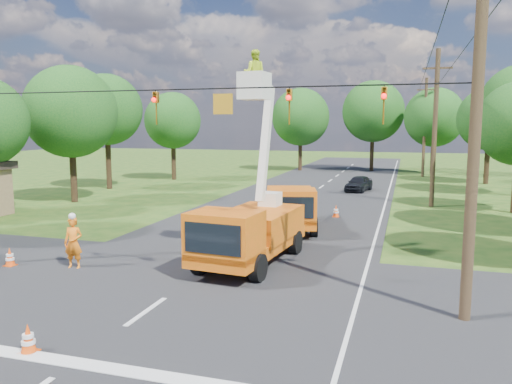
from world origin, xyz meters
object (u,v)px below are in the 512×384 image
(traffic_cone_0, at_px, (28,339))
(traffic_cone_1, at_px, (273,247))
(second_truck, at_px, (290,206))
(tree_far_b, at_px, (373,112))
(traffic_cone_2, at_px, (290,232))
(traffic_cone_4, at_px, (10,257))
(ground_worker, at_px, (73,243))
(traffic_cone_6, at_px, (336,211))
(tree_far_a, at_px, (301,117))
(pole_right_mid, at_px, (435,127))
(tree_far_c, at_px, (434,117))
(tree_left_e, at_px, (107,110))
(distant_car, at_px, (359,183))
(tree_left_f, at_px, (173,121))
(pole_right_near, at_px, (475,130))
(bucket_truck, at_px, (249,221))
(tree_left_d, at_px, (70,112))
(pole_right_far, at_px, (425,127))
(tree_right_e, at_px, (489,119))

(traffic_cone_0, relative_size, traffic_cone_1, 1.00)
(second_truck, distance_m, tree_far_b, 35.24)
(traffic_cone_2, bearing_deg, tree_far_b, 88.21)
(traffic_cone_1, distance_m, traffic_cone_4, 9.95)
(ground_worker, xyz_separation_m, traffic_cone_4, (-2.46, -0.47, -0.61))
(traffic_cone_2, height_order, traffic_cone_6, same)
(traffic_cone_0, relative_size, tree_far_a, 0.07)
(pole_right_mid, height_order, tree_far_c, pole_right_mid)
(traffic_cone_6, bearing_deg, tree_left_e, 158.85)
(distant_car, xyz_separation_m, tree_left_f, (-18.07, 3.74, 5.05))
(pole_right_near, xyz_separation_m, tree_far_b, (-5.50, 45.00, 1.70))
(bucket_truck, height_order, traffic_cone_0, bucket_truck)
(traffic_cone_4, bearing_deg, traffic_cone_1, 25.37)
(pole_right_near, bearing_deg, tree_far_a, 107.43)
(bucket_truck, xyz_separation_m, traffic_cone_0, (-2.62, -8.57, -1.32))
(traffic_cone_6, distance_m, tree_far_c, 28.99)
(second_truck, relative_size, distant_car, 1.75)
(pole_right_near, height_order, tree_left_e, pole_right_near)
(bucket_truck, distance_m, tree_left_d, 20.43)
(second_truck, xyz_separation_m, tree_left_e, (-18.12, 11.75, 5.30))
(distant_car, height_order, traffic_cone_1, distant_car)
(bucket_truck, bearing_deg, ground_worker, -152.77)
(traffic_cone_6, bearing_deg, second_truck, -113.47)
(traffic_cone_6, distance_m, tree_left_f, 24.38)
(second_truck, bearing_deg, tree_left_d, 149.35)
(tree_left_e, bearing_deg, tree_far_c, 37.25)
(pole_right_far, distance_m, tree_far_c, 2.43)
(tree_far_a, bearing_deg, second_truck, -79.07)
(bucket_truck, relative_size, pole_right_near, 0.80)
(pole_right_far, distance_m, tree_left_f, 25.36)
(traffic_cone_4, bearing_deg, second_truck, 48.38)
(pole_right_far, xyz_separation_m, tree_far_b, (-5.50, 5.00, 1.70))
(tree_right_e, xyz_separation_m, tree_far_b, (-10.80, 10.00, 1.00))
(traffic_cone_2, relative_size, pole_right_far, 0.07)
(tree_right_e, bearing_deg, tree_far_c, 121.56)
(tree_left_f, bearing_deg, second_truck, -50.77)
(traffic_cone_4, height_order, tree_left_f, tree_left_f)
(tree_left_d, bearing_deg, tree_far_b, 59.04)
(ground_worker, relative_size, traffic_cone_6, 2.72)
(tree_left_d, bearing_deg, traffic_cone_2, -22.82)
(traffic_cone_0, xyz_separation_m, traffic_cone_6, (4.41, 19.36, 0.00))
(distant_car, bearing_deg, ground_worker, -95.86)
(tree_far_c, bearing_deg, distant_car, -111.59)
(tree_right_e, bearing_deg, traffic_cone_0, -110.69)
(tree_left_f, height_order, tree_right_e, tree_right_e)
(traffic_cone_6, bearing_deg, traffic_cone_0, -102.84)
(distant_car, height_order, tree_far_b, tree_far_b)
(tree_left_e, bearing_deg, tree_far_b, 49.28)
(second_truck, height_order, pole_right_far, pole_right_far)
(second_truck, bearing_deg, traffic_cone_2, -91.90)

